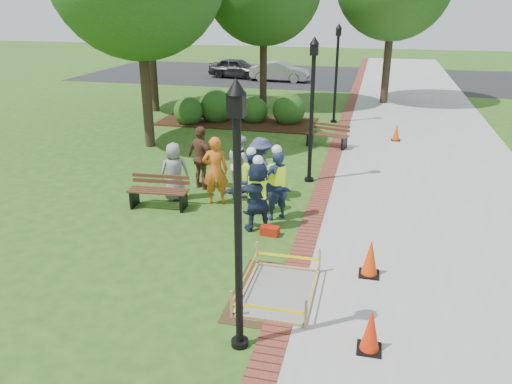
% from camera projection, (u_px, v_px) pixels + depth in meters
% --- Properties ---
extents(ground, '(100.00, 100.00, 0.00)m').
position_uv_depth(ground, '(221.00, 251.00, 11.04)').
color(ground, '#285116').
rests_on(ground, ground).
extents(sidewalk, '(6.00, 60.00, 0.02)m').
position_uv_depth(sidewalk, '(425.00, 145.00, 19.00)').
color(sidewalk, '#9E9E99').
rests_on(sidewalk, ground).
extents(brick_edging, '(0.50, 60.00, 0.03)m').
position_uv_depth(brick_edging, '(339.00, 140.00, 19.71)').
color(brick_edging, maroon).
rests_on(brick_edging, ground).
extents(mulch_bed, '(7.00, 3.00, 0.05)m').
position_uv_depth(mulch_bed, '(237.00, 122.00, 22.56)').
color(mulch_bed, '#381E0F').
rests_on(mulch_bed, ground).
extents(parking_lot, '(36.00, 12.00, 0.01)m').
position_uv_depth(parking_lot, '(334.00, 77.00, 35.50)').
color(parking_lot, black).
rests_on(parking_lot, ground).
extents(wet_concrete_pad, '(1.70, 2.30, 0.55)m').
position_uv_depth(wet_concrete_pad, '(279.00, 283.00, 9.36)').
color(wet_concrete_pad, '#47331E').
rests_on(wet_concrete_pad, ground).
extents(bench_near, '(1.61, 0.64, 0.85)m').
position_uv_depth(bench_near, '(159.00, 198.00, 13.25)').
color(bench_near, brown).
rests_on(bench_near, ground).
extents(bench_far, '(1.66, 0.92, 0.85)m').
position_uv_depth(bench_far, '(327.00, 140.00, 18.69)').
color(bench_far, '#58311E').
rests_on(bench_far, ground).
extents(cone_front, '(0.39, 0.39, 0.77)m').
position_uv_depth(cone_front, '(371.00, 331.00, 7.79)').
color(cone_front, black).
rests_on(cone_front, ground).
extents(cone_back, '(0.41, 0.41, 0.81)m').
position_uv_depth(cone_back, '(370.00, 258.00, 9.93)').
color(cone_back, black).
rests_on(cone_back, ground).
extents(cone_far, '(0.35, 0.35, 0.68)m').
position_uv_depth(cone_far, '(396.00, 133.00, 19.48)').
color(cone_far, black).
rests_on(cone_far, ground).
extents(toolbox, '(0.46, 0.29, 0.22)m').
position_uv_depth(toolbox, '(270.00, 231.00, 11.76)').
color(toolbox, '#A41E0C').
rests_on(toolbox, ground).
extents(lamp_near, '(0.28, 0.28, 4.26)m').
position_uv_depth(lamp_near, '(238.00, 203.00, 7.15)').
color(lamp_near, black).
rests_on(lamp_near, ground).
extents(lamp_mid, '(0.28, 0.28, 4.26)m').
position_uv_depth(lamp_mid, '(312.00, 100.00, 14.40)').
color(lamp_mid, black).
rests_on(lamp_mid, ground).
extents(lamp_far, '(0.28, 0.28, 4.26)m').
position_uv_depth(lamp_far, '(337.00, 66.00, 21.64)').
color(lamp_far, black).
rests_on(lamp_far, ground).
extents(shrub_a, '(1.30, 1.30, 1.30)m').
position_uv_depth(shrub_a, '(189.00, 124.00, 22.29)').
color(shrub_a, '#133F12').
rests_on(shrub_a, ground).
extents(shrub_b, '(1.56, 1.56, 1.56)m').
position_uv_depth(shrub_b, '(216.00, 121.00, 22.77)').
color(shrub_b, '#133F12').
rests_on(shrub_b, ground).
extents(shrub_c, '(1.23, 1.23, 1.23)m').
position_uv_depth(shrub_c, '(254.00, 122.00, 22.58)').
color(shrub_c, '#133F12').
rests_on(shrub_c, ground).
extents(shrub_d, '(1.45, 1.45, 1.45)m').
position_uv_depth(shrub_d, '(288.00, 123.00, 22.37)').
color(shrub_d, '#133F12').
rests_on(shrub_d, ground).
extents(shrub_e, '(1.13, 1.13, 1.13)m').
position_uv_depth(shrub_e, '(250.00, 119.00, 23.23)').
color(shrub_e, '#133F12').
rests_on(shrub_e, ground).
extents(casual_person_a, '(0.61, 0.53, 1.61)m').
position_uv_depth(casual_person_a, '(175.00, 172.00, 13.62)').
color(casual_person_a, gray).
rests_on(casual_person_a, ground).
extents(casual_person_b, '(0.69, 0.55, 1.86)m').
position_uv_depth(casual_person_b, '(215.00, 171.00, 13.31)').
color(casual_person_b, '#D76019').
rests_on(casual_person_b, ground).
extents(casual_person_c, '(0.62, 0.65, 1.71)m').
position_uv_depth(casual_person_c, '(240.00, 165.00, 14.04)').
color(casual_person_c, silver).
rests_on(casual_person_c, ground).
extents(casual_person_d, '(0.71, 0.63, 1.86)m').
position_uv_depth(casual_person_d, '(202.00, 158.00, 14.37)').
color(casual_person_d, brown).
rests_on(casual_person_d, ground).
extents(casual_person_e, '(0.66, 0.56, 1.75)m').
position_uv_depth(casual_person_e, '(261.00, 169.00, 13.65)').
color(casual_person_e, '#383D62').
rests_on(casual_person_e, ground).
extents(hivis_worker_a, '(0.64, 0.51, 1.87)m').
position_uv_depth(hivis_worker_a, '(258.00, 194.00, 11.76)').
color(hivis_worker_a, '#1B2846').
rests_on(hivis_worker_a, ground).
extents(hivis_worker_b, '(0.67, 0.66, 1.94)m').
position_uv_depth(hivis_worker_b, '(276.00, 183.00, 12.34)').
color(hivis_worker_b, '#16193A').
rests_on(hivis_worker_b, ground).
extents(hivis_worker_c, '(0.62, 0.55, 1.77)m').
position_uv_depth(hivis_worker_c, '(251.00, 181.00, 12.73)').
color(hivis_worker_c, '#17253C').
rests_on(hivis_worker_c, ground).
extents(parked_car_a, '(2.80, 4.86, 1.49)m').
position_uv_depth(parked_car_a, '(237.00, 78.00, 35.13)').
color(parked_car_a, '#242426').
rests_on(parked_car_a, ground).
extents(parked_car_b, '(2.16, 4.43, 1.41)m').
position_uv_depth(parked_car_b, '(280.00, 81.00, 33.71)').
color(parked_car_b, gray).
rests_on(parked_car_b, ground).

